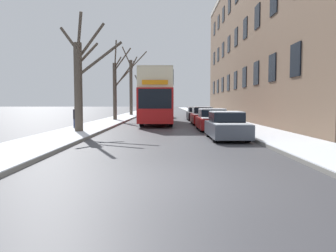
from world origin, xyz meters
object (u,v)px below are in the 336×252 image
Objects in this scene: parked_car_1 at (212,120)px; pedestrian_left_sidewalk at (75,117)px; oncoming_van at (159,107)px; bare_tree_left_3 at (139,91)px; bare_tree_left_0 at (80,79)px; parked_car_2 at (202,116)px; bare_tree_left_1 at (116,86)px; double_decker_bus at (157,95)px; parked_car_3 at (195,114)px; parked_car_0 at (226,126)px; bare_tree_left_2 at (131,84)px.

pedestrian_left_sidewalk is at bearing 178.38° from parked_car_1.
oncoming_van reaches higher than pedestrian_left_sidewalk.
oncoming_van is at bearing -77.57° from bare_tree_left_3.
bare_tree_left_0 is at bearing -81.83° from pedestrian_left_sidewalk.
oncoming_van reaches higher than parked_car_1.
parked_car_1 is 1.00× the size of parked_car_2.
bare_tree_left_1 is at bearing 70.84° from pedestrian_left_sidewalk.
double_decker_bus is (4.23, -4.06, -0.94)m from bare_tree_left_1.
bare_tree_left_1 is 8.62m from parked_car_3.
bare_tree_left_1 reaches higher than pedestrian_left_sidewalk.
double_decker_bus is at bearing 118.36° from parked_car_1.
bare_tree_left_0 reaches higher than parked_car_0.
bare_tree_left_3 is 32.86m from parked_car_2.
bare_tree_left_1 reaches higher than double_decker_bus.
bare_tree_left_0 is at bearing -114.26° from double_decker_bus.
oncoming_van is (-3.98, 13.62, 0.58)m from parked_car_2.
bare_tree_left_0 is 1.55× the size of parked_car_2.
oncoming_van is (-3.98, 19.88, 0.60)m from parked_car_1.
bare_tree_left_2 reaches higher than parked_car_2.
pedestrian_left_sidewalk is (-5.01, -19.63, -0.40)m from oncoming_van.
parked_car_0 is 0.83× the size of oncoming_van.
bare_tree_left_3 is 1.70× the size of parked_car_1.
bare_tree_left_3 is (0.05, 26.88, 0.57)m from bare_tree_left_1.
parked_car_3 is (8.02, 1.52, -2.78)m from bare_tree_left_1.
pedestrian_left_sidewalk is at bearing -127.51° from double_decker_bus.
bare_tree_left_3 is 1.70× the size of parked_car_2.
parked_car_1 is 1.01× the size of parked_car_3.
pedestrian_left_sidewalk is at bearing 148.52° from parked_car_0.
bare_tree_left_3 is at bearing 89.90° from bare_tree_left_1.
double_decker_bus is 2.67× the size of parked_car_3.
parked_car_1 is 9.00m from pedestrian_left_sidewalk.
bare_tree_left_3 is at bearing 107.45° from parked_car_3.
bare_tree_left_1 reaches higher than parked_car_2.
parked_car_3 is at bearing 10.71° from bare_tree_left_1.
bare_tree_left_0 is 0.91× the size of bare_tree_left_3.
bare_tree_left_0 is 26.79m from bare_tree_left_2.
bare_tree_left_1 is 9.75m from parked_car_2.
bare_tree_left_0 is 1.55× the size of parked_car_1.
bare_tree_left_1 is 5.94m from double_decker_bus.
parked_car_2 is at bearing 46.86° from bare_tree_left_0.
bare_tree_left_3 is at bearing 102.43° from oncoming_van.
bare_tree_left_3 reaches higher than parked_car_0.
pedestrian_left_sidewalk is (-1.02, -37.72, -3.13)m from bare_tree_left_3.
pedestrian_left_sidewalk reaches higher than parked_car_3.
parked_car_0 is (8.01, -29.77, -3.76)m from bare_tree_left_2.
parked_car_2 reaches higher than parked_car_1.
double_decker_bus is 2.65× the size of parked_car_1.
parked_car_0 is at bearing -72.83° from double_decker_bus.
bare_tree_left_1 is at bearing -169.29° from parked_car_3.
parked_car_3 is 15.28m from pedestrian_left_sidewalk.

